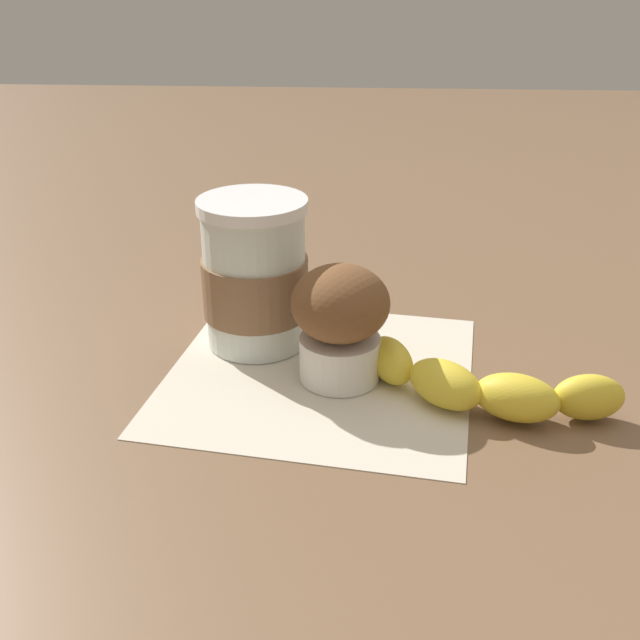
{
  "coord_description": "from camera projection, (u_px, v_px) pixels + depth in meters",
  "views": [
    {
      "loc": [
        0.03,
        -0.55,
        0.32
      ],
      "look_at": [
        0.0,
        0.0,
        0.05
      ],
      "focal_mm": 42.0,
      "sensor_mm": 36.0,
      "label": 1
    }
  ],
  "objects": [
    {
      "name": "ground_plane",
      "position": [
        320.0,
        373.0,
        0.63
      ],
      "size": [
        3.0,
        3.0,
        0.0
      ],
      "primitive_type": "plane",
      "color": "brown"
    },
    {
      "name": "paper_napkin",
      "position": [
        320.0,
        372.0,
        0.63
      ],
      "size": [
        0.28,
        0.28,
        0.0
      ],
      "primitive_type": "cube",
      "rotation": [
        0.0,
        0.0,
        -0.14
      ],
      "color": "beige",
      "rests_on": "ground_plane"
    },
    {
      "name": "coffee_cup",
      "position": [
        255.0,
        277.0,
        0.65
      ],
      "size": [
        0.09,
        0.09,
        0.13
      ],
      "color": "silver",
      "rests_on": "paper_napkin"
    },
    {
      "name": "muffin",
      "position": [
        340.0,
        320.0,
        0.6
      ],
      "size": [
        0.08,
        0.08,
        0.1
      ],
      "color": "white",
      "rests_on": "paper_napkin"
    },
    {
      "name": "banana",
      "position": [
        482.0,
        386.0,
        0.57
      ],
      "size": [
        0.2,
        0.11,
        0.04
      ],
      "color": "yellow",
      "rests_on": "paper_napkin"
    }
  ]
}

